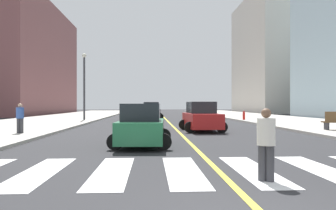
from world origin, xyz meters
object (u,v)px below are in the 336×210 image
car_black_second (151,111)px  car_green_fourth (142,126)px  car_silver_nearest (152,109)px  pedestrian_walking_west (20,117)px  car_red_third (202,117)px  street_lamp (84,80)px  pedestrian_crossing (266,141)px  fire_hydrant (244,115)px

car_black_second → car_green_fourth: bearing=-91.3°
car_silver_nearest → pedestrian_walking_west: bearing=-101.6°
car_red_third → car_green_fourth: 8.17m
car_black_second → car_red_third: bearing=-79.4°
car_red_third → street_lamp: street_lamp is taller
car_silver_nearest → car_black_second: 17.14m
car_green_fourth → pedestrian_walking_west: size_ratio=2.45×
car_red_third → street_lamp: (-9.99, 12.61, 3.30)m
car_black_second → pedestrian_walking_west: size_ratio=2.74×
pedestrian_walking_west → street_lamp: 15.56m
car_black_second → car_red_third: (3.21, -16.68, -0.04)m
car_silver_nearest → pedestrian_crossing: bearing=-87.4°
car_black_second → pedestrian_crossing: bearing=-85.6°
car_silver_nearest → car_black_second: size_ratio=0.95×
car_green_fourth → fire_hydrant: size_ratio=4.45×
fire_hydrant → street_lamp: bearing=178.1°
pedestrian_crossing → car_red_third: bearing=-62.6°
pedestrian_walking_west → pedestrian_crossing: bearing=123.6°
car_green_fourth → street_lamp: street_lamp is taller
pedestrian_crossing → pedestrian_walking_west: size_ratio=1.00×
car_red_third → fire_hydrant: (6.28, 12.08, -0.30)m
street_lamp → pedestrian_walking_west: bearing=-91.3°
car_red_third → pedestrian_walking_west: 10.66m
street_lamp → pedestrian_crossing: bearing=-70.4°
car_black_second → pedestrian_crossing: car_black_second is taller
car_green_fourth → pedestrian_crossing: bearing=-62.0°
car_silver_nearest → car_red_third: 33.96m
car_silver_nearest → fire_hydrant: (9.33, -21.73, -0.30)m
car_red_third → pedestrian_crossing: size_ratio=2.64×
car_green_fourth → fire_hydrant: bearing=65.7°
car_red_third → pedestrian_crossing: (-0.69, -13.52, 0.01)m
car_red_third → street_lamp: 16.42m
car_silver_nearest → pedestrian_walking_west: car_silver_nearest is taller
fire_hydrant → car_red_third: bearing=-117.4°
car_red_third → car_green_fourth: car_red_third is taller
car_red_third → pedestrian_crossing: bearing=84.6°
pedestrian_walking_west → car_black_second: bearing=-118.1°
fire_hydrant → street_lamp: 16.67m
car_green_fourth → street_lamp: (-6.37, 19.94, 3.36)m
car_red_third → car_green_fourth: size_ratio=1.08×
car_silver_nearest → car_red_third: car_red_third is taller
car_red_third → car_black_second: bearing=-81.6°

